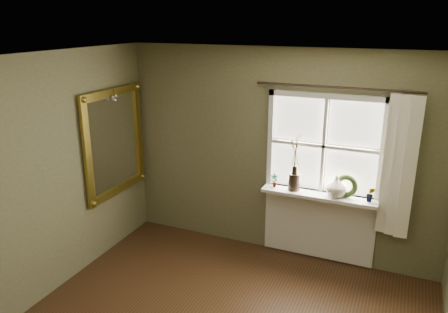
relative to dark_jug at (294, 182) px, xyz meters
name	(u,v)px	position (x,y,z in m)	size (l,w,h in m)	color
ceiling	(193,66)	(-0.24, -2.12, 1.58)	(4.50, 4.50, 0.00)	silver
wall_back	(280,154)	(-0.24, 0.18, 0.28)	(4.00, 0.10, 2.60)	#656342
wall_left	(6,194)	(-2.29, -2.12, 0.28)	(0.10, 4.50, 2.60)	#656342
window_frame	(324,146)	(0.31, 0.11, 0.46)	(1.36, 0.06, 1.24)	silver
window_sill	(319,195)	(0.31, 0.00, -0.12)	(1.36, 0.26, 0.04)	silver
window_apron	(318,225)	(0.31, 0.11, -0.56)	(1.36, 0.04, 0.88)	silver
dark_jug	(294,182)	(0.00, 0.00, 0.00)	(0.14, 0.14, 0.21)	black
cream_vase	(336,186)	(0.50, 0.00, 0.02)	(0.24, 0.24, 0.25)	beige
wreath	(346,188)	(0.61, 0.04, 0.00)	(0.27, 0.27, 0.06)	#2D3E1B
potted_plant_left	(274,180)	(-0.25, 0.00, -0.02)	(0.09, 0.06, 0.17)	#2D3E1B
potted_plant_right	(371,194)	(0.89, 0.00, -0.02)	(0.10, 0.08, 0.18)	#2D3E1B
curtain	(399,167)	(1.15, 0.01, 0.34)	(0.36, 0.12, 1.59)	silver
curtain_rod	(336,88)	(0.41, 0.05, 1.16)	(0.03, 0.03, 1.84)	black
gilt_mirror	(115,142)	(-2.21, -0.52, 0.39)	(0.10, 1.15, 1.37)	white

